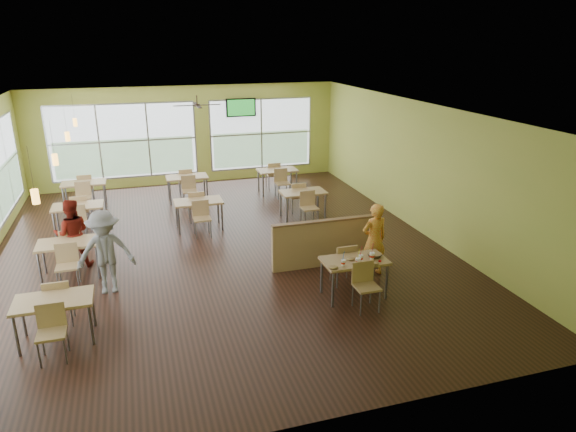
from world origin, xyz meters
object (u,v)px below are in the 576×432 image
(half_wall_divider, at_px, (326,242))
(man_plaid, at_px, (374,240))
(main_table, at_px, (354,265))
(food_basket, at_px, (375,255))

(half_wall_divider, xyz_separation_m, man_plaid, (0.76, -0.70, 0.25))
(main_table, xyz_separation_m, man_plaid, (0.76, 0.75, 0.14))
(food_basket, bearing_deg, main_table, -178.04)
(main_table, height_order, food_basket, main_table)
(half_wall_divider, xyz_separation_m, food_basket, (0.42, -1.44, 0.26))
(man_plaid, bearing_deg, half_wall_divider, -49.59)
(main_table, xyz_separation_m, food_basket, (0.42, 0.01, 0.15))
(man_plaid, relative_size, food_basket, 5.69)
(main_table, relative_size, man_plaid, 0.99)
(food_basket, bearing_deg, man_plaid, 64.73)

